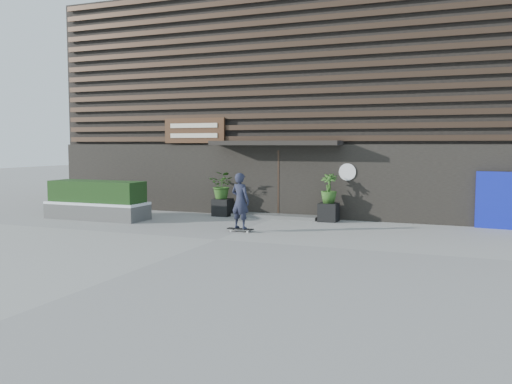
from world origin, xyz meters
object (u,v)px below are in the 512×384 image
at_px(planter_pot_left, 223,207).
at_px(skateboarder, 240,201).
at_px(blue_tarp, 509,201).
at_px(planter_pot_right, 329,212).
at_px(raised_bed, 97,211).

distance_m(planter_pot_left, skateboarder, 3.64).
bearing_deg(blue_tarp, planter_pot_left, -172.57).
height_order(planter_pot_left, planter_pot_right, same).
bearing_deg(planter_pot_left, blue_tarp, 1.88).
height_order(planter_pot_right, skateboarder, skateboarder).
height_order(blue_tarp, skateboarder, same).
relative_size(planter_pot_left, blue_tarp, 0.33).
distance_m(planter_pot_left, raised_bed, 4.25).
height_order(raised_bed, blue_tarp, blue_tarp).
xyz_separation_m(planter_pot_left, skateboarder, (1.97, -3.01, 0.59)).
bearing_deg(blue_tarp, raised_bed, -163.15).
distance_m(planter_pot_right, blue_tarp, 5.36).
bearing_deg(blue_tarp, planter_pot_right, -171.23).
bearing_deg(skateboarder, planter_pot_right, 58.62).
xyz_separation_m(planter_pot_left, planter_pot_right, (3.80, 0.00, 0.00)).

